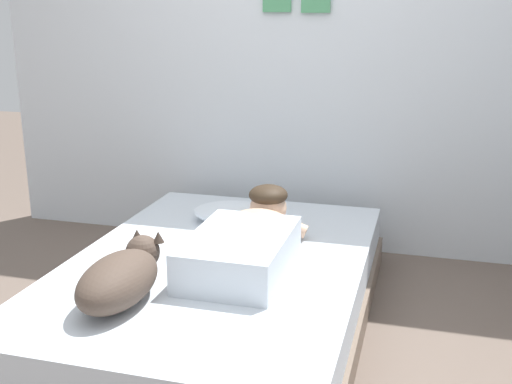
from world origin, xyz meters
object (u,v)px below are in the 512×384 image
dog (122,277)px  cell_phone (191,245)px  pillow (239,214)px  coffee_cup (258,231)px  person_lying (249,240)px  bed (219,292)px

dog → cell_phone: 0.66m
pillow → coffee_cup: pillow is taller
pillow → dog: dog is taller
person_lying → cell_phone: person_lying is taller
dog → cell_phone: bearing=86.8°
pillow → cell_phone: size_ratio=3.71×
bed → coffee_cup: (0.10, 0.33, 0.21)m
person_lying → coffee_cup: 0.32m
pillow → dog: bearing=-99.1°
bed → cell_phone: size_ratio=14.72×
pillow → person_lying: 0.55m
bed → person_lying: person_lying is taller
coffee_cup → cell_phone: size_ratio=0.89×
pillow → dog: (-0.17, -1.05, 0.05)m
pillow → person_lying: (0.20, -0.51, 0.05)m
dog → bed: bearing=66.7°
person_lying → cell_phone: bearing=161.1°
coffee_cup → cell_phone: coffee_cup is taller
bed → cell_phone: bearing=145.1°
pillow → cell_phone: pillow is taller
pillow → person_lying: person_lying is taller
dog → cell_phone: (0.04, 0.65, -0.10)m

